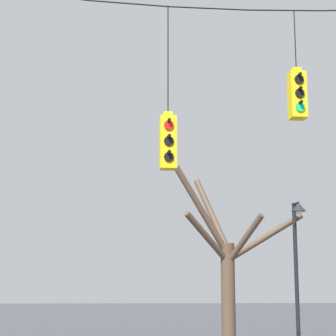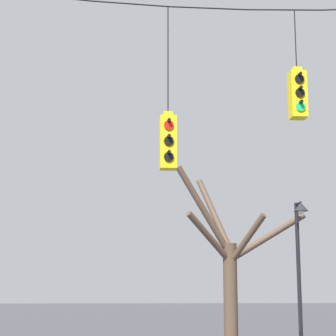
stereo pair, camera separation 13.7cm
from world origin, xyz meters
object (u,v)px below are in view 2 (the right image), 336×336
Objects in this scene: street_lamp at (300,245)px; traffic_light_near_right_pole at (298,94)px; traffic_light_near_left_pole at (168,141)px; bare_tree at (229,267)px.

traffic_light_near_right_pole is at bearing -105.83° from street_lamp.
traffic_light_near_right_pole is (2.79, 0.00, 1.10)m from traffic_light_near_left_pole.
traffic_light_near_left_pole is 7.08m from bare_tree.
traffic_light_near_left_pole is 0.80× the size of street_lamp.
bare_tree is (-2.03, 0.49, -0.62)m from street_lamp.
bare_tree reaches higher than street_lamp.
traffic_light_near_right_pole reaches higher than bare_tree.
bare_tree is at bearing 166.31° from street_lamp.
street_lamp is at bearing -13.69° from bare_tree.
traffic_light_near_left_pole is at bearing -110.97° from bare_tree.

